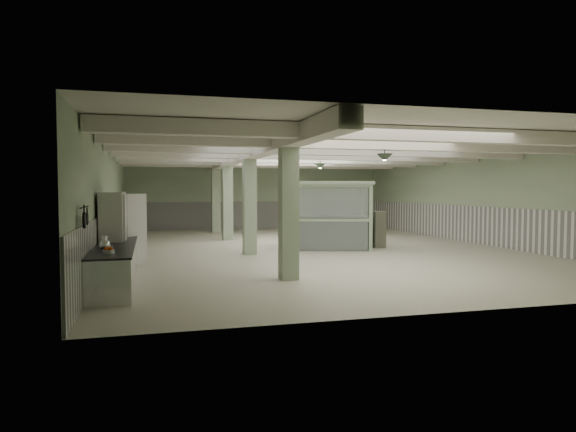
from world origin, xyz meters
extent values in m
plane|color=beige|center=(0.00, 0.00, 0.00)|extent=(20.00, 20.00, 0.00)
cube|color=white|center=(0.00, 0.00, 3.60)|extent=(14.00, 20.00, 0.02)
cube|color=#A9BF99|center=(0.00, 10.00, 1.80)|extent=(14.00, 0.02, 3.60)
cube|color=#A9BF99|center=(0.00, -10.00, 1.80)|extent=(14.00, 0.02, 3.60)
cube|color=#A9BF99|center=(-7.00, 0.00, 1.80)|extent=(0.02, 20.00, 3.60)
cube|color=#A9BF99|center=(7.00, 0.00, 1.80)|extent=(0.02, 20.00, 3.60)
cube|color=white|center=(-6.97, 0.00, 0.75)|extent=(0.05, 19.90, 1.50)
cube|color=white|center=(6.97, 0.00, 0.75)|extent=(0.05, 19.90, 1.50)
cube|color=white|center=(0.00, 9.97, 0.75)|extent=(13.90, 0.05, 1.50)
cube|color=white|center=(-2.50, 0.00, 3.38)|extent=(0.45, 19.90, 0.40)
cube|color=white|center=(0.00, -7.50, 3.42)|extent=(13.90, 0.35, 0.32)
cube|color=white|center=(0.00, -5.00, 3.42)|extent=(13.90, 0.35, 0.32)
cube|color=white|center=(0.00, -2.50, 3.42)|extent=(13.90, 0.35, 0.32)
cube|color=white|center=(0.00, 0.00, 3.42)|extent=(13.90, 0.35, 0.32)
cube|color=white|center=(0.00, 2.50, 3.42)|extent=(13.90, 0.35, 0.32)
cube|color=white|center=(0.00, 5.00, 3.42)|extent=(13.90, 0.35, 0.32)
cube|color=white|center=(0.00, 7.50, 3.42)|extent=(13.90, 0.35, 0.32)
cube|color=#9FB491|center=(-2.50, -6.00, 1.80)|extent=(0.42, 0.42, 3.60)
cube|color=#9FB491|center=(-2.50, -1.00, 1.80)|extent=(0.42, 0.42, 3.60)
cube|color=#9FB491|center=(-2.50, 4.00, 1.80)|extent=(0.42, 0.42, 3.60)
cube|color=#9FB491|center=(-2.50, 8.00, 1.80)|extent=(0.42, 0.42, 3.60)
cylinder|color=black|center=(-6.93, -7.60, 1.85)|extent=(0.02, 1.20, 0.02)
cone|color=#2B382A|center=(0.50, -5.00, 3.05)|extent=(0.44, 0.44, 0.22)
cone|color=#2B382A|center=(0.50, 0.50, 3.05)|extent=(0.44, 0.44, 0.22)
cone|color=#2B382A|center=(0.50, 5.50, 3.05)|extent=(0.44, 0.44, 0.22)
cube|color=silver|center=(-6.54, -5.36, 0.44)|extent=(0.89, 5.31, 0.88)
cube|color=black|center=(-6.54, -5.36, 0.89)|extent=(0.93, 5.35, 0.04)
cylinder|color=#B2B2B7|center=(-6.54, -7.25, 0.94)|extent=(0.27, 0.27, 0.08)
cylinder|color=black|center=(-6.88, -8.09, 1.63)|extent=(0.04, 0.30, 0.30)
cylinder|color=black|center=(-6.88, -7.65, 1.63)|extent=(0.03, 0.23, 0.23)
cube|color=silver|center=(-6.65, -4.00, 1.01)|extent=(0.55, 2.20, 2.02)
cube|color=silver|center=(-6.34, -4.51, 1.01)|extent=(0.06, 0.83, 1.92)
cube|color=silver|center=(-6.22, -3.40, 1.01)|extent=(0.54, 0.70, 1.92)
cube|color=silver|center=(-6.30, -4.51, 1.01)|extent=(0.02, 0.05, 0.30)
cube|color=silver|center=(-6.30, -3.49, 1.01)|extent=(0.02, 0.05, 0.30)
cube|color=#97B08D|center=(-0.94, -0.54, 1.18)|extent=(0.15, 0.15, 2.35)
cube|color=#97B08D|center=(-0.28, 1.72, 1.18)|extent=(0.15, 0.15, 2.35)
cube|color=#97B08D|center=(1.76, -1.34, 1.18)|extent=(0.15, 0.15, 2.35)
cube|color=#97B08D|center=(2.43, 0.92, 1.18)|extent=(0.15, 0.15, 2.35)
cube|color=#97B08D|center=(0.74, 0.19, 2.41)|extent=(3.68, 3.37, 0.12)
cube|color=silver|center=(0.41, -0.94, 0.55)|extent=(2.53, 0.80, 1.05)
cube|color=silver|center=(0.41, -0.94, 1.78)|extent=(2.53, 0.80, 1.22)
cube|color=silver|center=(1.08, 1.32, 0.55)|extent=(2.53, 0.80, 1.05)
cube|color=silver|center=(1.08, 1.32, 1.78)|extent=(2.53, 0.80, 1.22)
cube|color=silver|center=(-0.61, 0.59, 0.55)|extent=(0.67, 2.08, 1.05)
cube|color=silver|center=(-0.61, 0.59, 1.78)|extent=(0.67, 2.08, 1.22)
cube|color=silver|center=(2.09, -0.21, 0.55)|extent=(0.67, 2.08, 1.05)
cube|color=silver|center=(2.09, -0.21, 1.78)|extent=(0.67, 2.08, 1.22)
cube|color=#646554|center=(2.51, -0.26, 0.68)|extent=(0.45, 0.63, 1.36)
camera|label=1|loc=(-5.75, -17.93, 2.19)|focal=32.00mm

